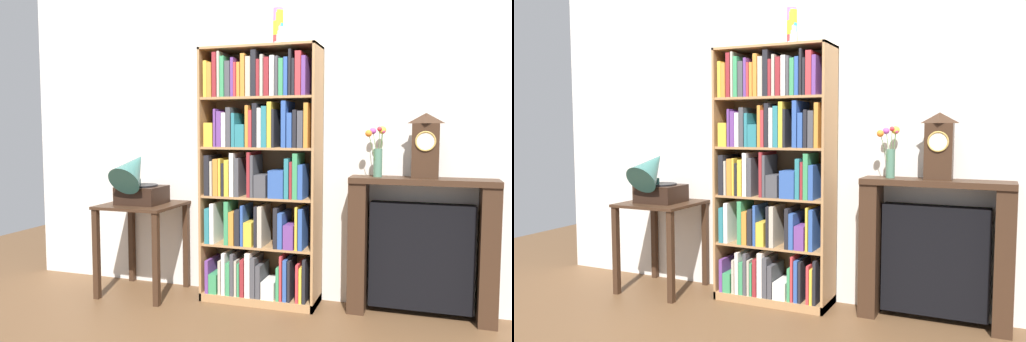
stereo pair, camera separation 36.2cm
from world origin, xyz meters
The scene contains 9 objects.
ground_plane centered at (0.00, 0.00, -0.01)m, with size 7.46×6.40×0.02m, color brown.
wall_back centered at (0.10, 0.35, 1.34)m, with size 4.46×0.08×2.69m, color silver.
bookshelf centered at (-0.01, 0.13, 0.94)m, with size 0.87×0.33×1.89m.
cup_stack centered at (0.12, 0.17, 2.03)m, with size 0.08×0.07×0.27m.
side_table_left centered at (-0.94, 0.03, 0.55)m, with size 0.58×0.55×0.71m.
gramophone centered at (-0.94, -0.04, 0.91)m, with size 0.33×0.47×0.47m.
fireplace_mantel centered at (1.14, 0.20, 0.48)m, with size 0.97×0.26×0.96m.
mantel_clock centered at (1.16, 0.18, 1.18)m, with size 0.18×0.13×0.44m.
flower_vase centered at (0.84, 0.18, 1.14)m, with size 0.13×0.15×0.35m.
Camera 2 is at (1.52, -3.31, 1.29)m, focal length 35.92 mm.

